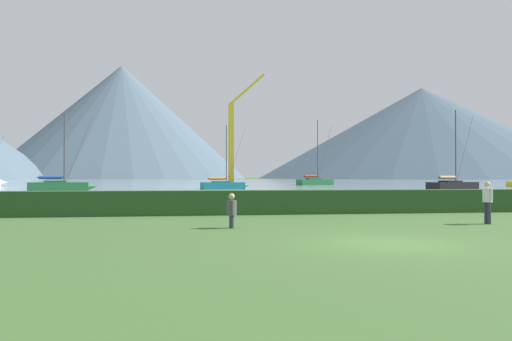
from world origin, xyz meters
The scene contains 12 objects.
ground_plane centered at (0.00, 0.00, 0.00)m, with size 1000.00×1000.00×0.00m, color #3D602D.
harbor_water centered at (0.00, 137.00, 0.00)m, with size 320.00×246.00×0.00m, color #8499A8.
hedge_line centered at (0.00, 11.00, 0.58)m, with size 80.00×1.20×1.17m, color #284C23.
sailboat_slip_0 centered at (-20.92, 50.93, 0.66)m, with size 8.17×3.43×9.58m.
sailboat_slip_1 centered at (-0.24, 57.71, 0.59)m, with size 7.21×3.39×9.13m.
sailboat_slip_3 centered at (28.08, 45.91, 0.67)m, with size 8.07×4.44×10.25m.
sailboat_slip_8 centered at (20.80, 86.17, 0.74)m, with size 8.77×4.62×13.28m.
person_seated_viewer centered at (-3.97, 4.66, 0.69)m, with size 0.36×0.57×1.25m.
person_standing_walker centered at (6.07, 4.77, 0.97)m, with size 0.36×0.57×1.65m.
dock_crane centered at (1.44, 62.12, 5.72)m, with size 6.19×2.00×17.61m.
distant_hill_west_ridge centered at (167.52, 333.75, 33.47)m, with size 241.84×241.84×66.94m, color #425666.
distant_hill_east_ridge centered at (-51.57, 357.67, 40.94)m, with size 180.51×180.51×81.88m, color #4C6070.
Camera 1 is at (-5.62, -13.21, 1.88)m, focal length 35.00 mm.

